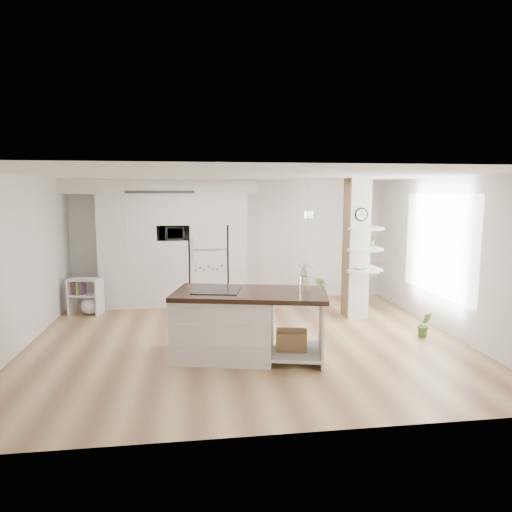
{
  "coord_description": "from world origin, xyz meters",
  "views": [
    {
      "loc": [
        -0.82,
        -7.24,
        2.42
      ],
      "look_at": [
        0.29,
        0.9,
        1.28
      ],
      "focal_mm": 32.0,
      "sensor_mm": 36.0,
      "label": 1
    }
  ],
  "objects": [
    {
      "name": "floor_plant_b",
      "position": [
        1.96,
        2.5,
        0.26
      ],
      "size": [
        0.37,
        0.37,
        0.52
      ],
      "primitive_type": "imported",
      "rotation": [
        0.0,
        0.0,
        0.36
      ],
      "color": "#487E32",
      "rests_on": "floor"
    },
    {
      "name": "pendant_light",
      "position": [
        1.7,
        0.15,
        2.12
      ],
      "size": [
        0.12,
        0.12,
        0.1
      ],
      "primitive_type": "cylinder",
      "color": "white",
      "rests_on": "room"
    },
    {
      "name": "kitchen_island",
      "position": [
        -0.28,
        -0.73,
        0.52
      ],
      "size": [
        2.39,
        1.52,
        1.57
      ],
      "rotation": [
        0.0,
        0.0,
        -0.22
      ],
      "color": "silver",
      "rests_on": "floor"
    },
    {
      "name": "microwave",
      "position": [
        -1.27,
        2.62,
        1.57
      ],
      "size": [
        0.54,
        0.37,
        0.3
      ],
      "primitive_type": "imported",
      "color": "#2D2D2D",
      "rests_on": "cabinet_wall"
    },
    {
      "name": "window",
      "position": [
        3.48,
        0.3,
        1.5
      ],
      "size": [
        0.0,
        2.4,
        2.4
      ],
      "primitive_type": "plane",
      "rotation": [
        1.57,
        0.0,
        -1.57
      ],
      "color": "white",
      "rests_on": "room"
    },
    {
      "name": "refrigerator",
      "position": [
        -0.53,
        2.68,
        0.88
      ],
      "size": [
        0.78,
        0.69,
        1.75
      ],
      "color": "white",
      "rests_on": "floor"
    },
    {
      "name": "floor_plant_a",
      "position": [
        3.0,
        -0.24,
        0.21
      ],
      "size": [
        0.26,
        0.22,
        0.43
      ],
      "primitive_type": "imported",
      "rotation": [
        0.0,
        0.0,
        -0.15
      ],
      "color": "#487E32",
      "rests_on": "floor"
    },
    {
      "name": "room",
      "position": [
        0.0,
        0.0,
        1.86
      ],
      "size": [
        7.04,
        6.04,
        2.72
      ],
      "color": "white",
      "rests_on": "ground"
    },
    {
      "name": "cabinet_wall",
      "position": [
        -1.45,
        2.67,
        1.51
      ],
      "size": [
        4.0,
        0.71,
        2.7
      ],
      "color": "silver",
      "rests_on": "floor"
    },
    {
      "name": "floor",
      "position": [
        0.0,
        0.0,
        0.0
      ],
      "size": [
        7.0,
        6.0,
        0.01
      ],
      "primitive_type": "cube",
      "color": "tan",
      "rests_on": "ground"
    },
    {
      "name": "shelf_plant",
      "position": [
        2.63,
        1.3,
        1.52
      ],
      "size": [
        0.27,
        0.23,
        0.3
      ],
      "primitive_type": "imported",
      "color": "#487E32",
      "rests_on": "column"
    },
    {
      "name": "bookshelf",
      "position": [
        -2.97,
        2.05,
        0.32
      ],
      "size": [
        0.68,
        0.49,
        0.73
      ],
      "rotation": [
        0.0,
        0.0,
        -0.25
      ],
      "color": "silver",
      "rests_on": "floor"
    },
    {
      "name": "column",
      "position": [
        2.38,
        1.13,
        1.35
      ],
      "size": [
        0.69,
        0.9,
        2.7
      ],
      "color": "silver",
      "rests_on": "floor"
    },
    {
      "name": "decor_bowl",
      "position": [
        2.3,
        0.9,
        1.0
      ],
      "size": [
        0.22,
        0.22,
        0.05
      ],
      "primitive_type": "imported",
      "color": "white",
      "rests_on": "column"
    }
  ]
}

